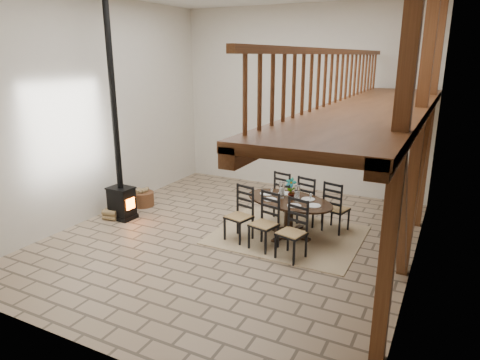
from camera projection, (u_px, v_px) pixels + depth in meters
The scene contains 7 objects.
ground at pixel (233, 237), 9.02m from camera, with size 8.00×8.00×0.00m, color #998166.
room_shell at pixel (291, 95), 7.66m from camera, with size 7.02×8.02×5.01m.
rug at pixel (288, 235), 9.11m from camera, with size 3.00×2.50×0.02m, color tan.
dining_table at pixel (289, 217), 9.00m from camera, with size 2.23×2.53×1.26m.
wood_stove at pixel (119, 171), 9.76m from camera, with size 0.61×0.48×5.00m.
log_basket at pixel (143, 198), 10.87m from camera, with size 0.55×0.55×0.45m.
log_stack at pixel (112, 214), 10.02m from camera, with size 0.41×0.42×0.24m.
Camera 1 is at (3.90, -7.35, 3.69)m, focal length 32.00 mm.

